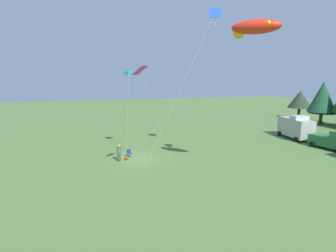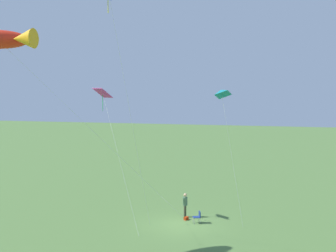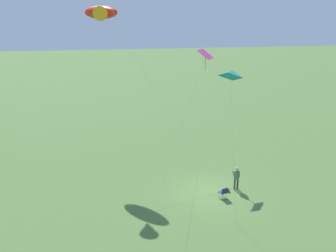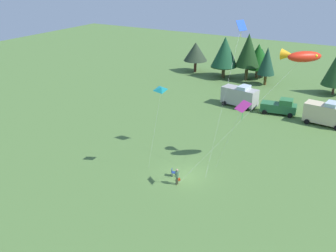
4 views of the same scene
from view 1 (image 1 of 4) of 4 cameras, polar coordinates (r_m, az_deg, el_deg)
name	(u,v)px [view 1 (image 1 of 4)]	position (r m, az deg, el deg)	size (l,w,h in m)	color
ground_plane	(138,159)	(28.00, -6.46, -7.12)	(160.00, 160.00, 0.00)	#4F7338
person_kite_flyer	(119,151)	(27.27, -10.66, -5.48)	(0.34, 0.59, 1.74)	#3A3C2A
folding_chair	(129,152)	(28.69, -8.39, -5.72)	(0.63, 0.63, 0.82)	navy
backpack_on_grass	(126,159)	(27.84, -9.15, -7.05)	(0.32, 0.22, 0.22)	#9F270A
van_motorhome_grey	(296,127)	(40.88, 26.04, -0.21)	(5.66, 3.24, 3.34)	#A6A29E
truck_green_flatbed	(334,141)	(36.63, 32.41, -2.75)	(5.24, 3.00, 2.34)	#28663A
kite_large_fish	(252,28)	(21.81, 17.90, 19.68)	(10.51, 10.68, 12.65)	red
kite_diamond_blue	(213,17)	(27.40, 9.87, 22.31)	(1.00, 7.56, 15.04)	blue
kite_delta_teal	(128,72)	(29.18, -8.68, 11.47)	(2.27, 1.40, 9.40)	teal
kite_diamond_rainbow	(140,73)	(20.79, -6.02, 11.47)	(4.63, 4.58, 9.33)	#D13495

